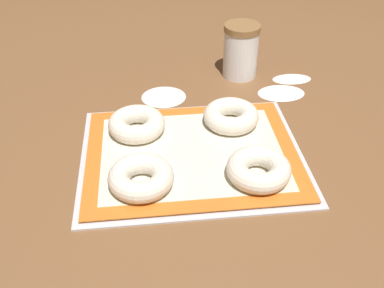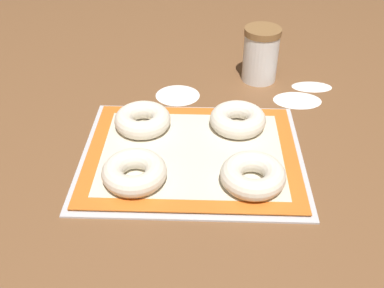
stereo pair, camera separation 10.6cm
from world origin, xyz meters
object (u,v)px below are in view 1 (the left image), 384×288
Objects in this scene: bagel_back_right at (231,116)px; baking_tray at (192,155)px; flour_canister at (241,51)px; bagel_front_right at (259,169)px; bagel_back_left at (137,124)px; bagel_front_left at (141,177)px.

baking_tray is at bearing -136.42° from bagel_back_right.
flour_canister is (0.07, 0.24, 0.04)m from bagel_back_right.
flour_canister is (0.05, 0.43, 0.04)m from bagel_front_right.
bagel_back_right is 0.26m from flour_canister.
bagel_back_left is 0.21m from bagel_back_right.
baking_tray is at bearing 40.86° from bagel_front_left.
bagel_front_left is 1.00× the size of bagel_front_right.
bagel_front_left is at bearing -88.14° from bagel_back_left.
bagel_back_right is at bearing -105.62° from flour_canister.
flour_canister reaches higher than baking_tray.
bagel_back_left is 1.00× the size of bagel_back_right.
flour_canister is (0.17, 0.34, 0.07)m from baking_tray.
bagel_front_left is (-0.11, -0.09, 0.03)m from baking_tray.
bagel_front_left is at bearing -122.44° from flour_canister.
bagel_back_left is at bearing -177.66° from bagel_back_right.
bagel_back_left is at bearing 91.86° from bagel_front_left.
flour_canister reaches higher than bagel_back_right.
bagel_front_left is 0.51m from flour_canister.
bagel_front_left is 0.22m from bagel_front_right.
baking_tray is 3.69× the size of bagel_back_left.
flour_canister reaches higher than bagel_back_left.
bagel_front_right reaches higher than baking_tray.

